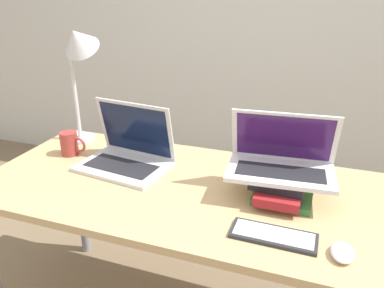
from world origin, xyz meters
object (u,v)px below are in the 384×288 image
laptop_left (127,154)px  book_stack (281,185)px  mouse (343,252)px  desk_lamp (78,54)px  mug (70,144)px  laptop_on_books (281,160)px  wireless_keyboard (273,236)px

laptop_left → book_stack: size_ratio=1.48×
mouse → desk_lamp: (-1.16, 0.47, 0.42)m
mug → book_stack: bearing=-3.4°
laptop_on_books → wireless_keyboard: size_ratio=1.49×
mouse → mug: size_ratio=0.78×
book_stack → mouse: size_ratio=2.75×
laptop_on_books → wireless_keyboard: bearing=-85.5°
mug → mouse: bearing=-16.0°
book_stack → mouse: 0.35m
mouse → book_stack: bearing=127.2°
laptop_left → desk_lamp: desk_lamp is taller
book_stack → laptop_on_books: 0.09m
wireless_keyboard → desk_lamp: bearing=155.2°
wireless_keyboard → mouse: 0.20m
book_stack → mug: 0.96m
laptop_left → laptop_on_books: bearing=-2.7°
laptop_left → mug: size_ratio=3.17×
mug → desk_lamp: size_ratio=0.21×
mug → laptop_on_books: bearing=-2.4°
wireless_keyboard → laptop_left: bearing=155.6°
wireless_keyboard → laptop_on_books: bearing=94.5°
laptop_on_books → wireless_keyboard: 0.30m
laptop_left → book_stack: (0.66, -0.05, -0.01)m
laptop_on_books → desk_lamp: desk_lamp is taller
laptop_left → mug: 0.30m
mouse → desk_lamp: size_ratio=0.17×
wireless_keyboard → desk_lamp: 1.15m
laptop_on_books → desk_lamp: 1.01m
laptop_left → book_stack: bearing=-4.1°
laptop_on_books → mouse: bearing=-53.3°
laptop_on_books → mug: bearing=177.6°
book_stack → mug: (-0.95, 0.06, 0.01)m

